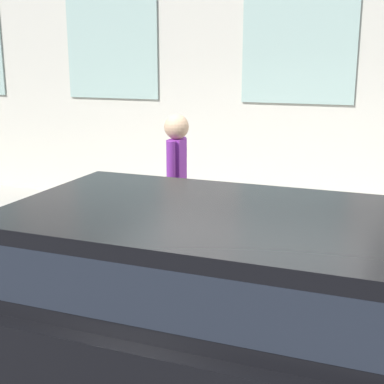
{
  "coord_description": "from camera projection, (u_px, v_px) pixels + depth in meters",
  "views": [
    {
      "loc": [
        -4.68,
        -1.4,
        2.45
      ],
      "look_at": [
        0.65,
        0.65,
        1.02
      ],
      "focal_mm": 50.0,
      "sensor_mm": 36.0,
      "label": 1
    }
  ],
  "objects": [
    {
      "name": "sidewalk",
      "position": [
        267.0,
        253.0,
        6.74
      ],
      "size": [
        3.17,
        60.0,
        0.13
      ],
      "color": "#B2ADA3",
      "rests_on": "ground_plane"
    },
    {
      "name": "parked_truck_black_near",
      "position": [
        205.0,
        295.0,
        3.7
      ],
      "size": [
        1.9,
        4.46,
        1.48
      ],
      "color": "black",
      "rests_on": "ground_plane"
    },
    {
      "name": "fire_hydrant",
      "position": [
        208.0,
        236.0,
        5.83
      ],
      "size": [
        0.35,
        0.46,
        0.85
      ],
      "color": "red",
      "rests_on": "sidewalk"
    },
    {
      "name": "person",
      "position": [
        177.0,
        175.0,
        6.03
      ],
      "size": [
        0.42,
        0.28,
        1.73
      ],
      "rotation": [
        0.0,
        0.0,
        -1.95
      ],
      "color": "#998466",
      "rests_on": "sidewalk"
    },
    {
      "name": "ground_plane",
      "position": [
        229.0,
        312.0,
        5.32
      ],
      "size": [
        80.0,
        80.0,
        0.0
      ],
      "primitive_type": "plane",
      "color": "#38383A"
    }
  ]
}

